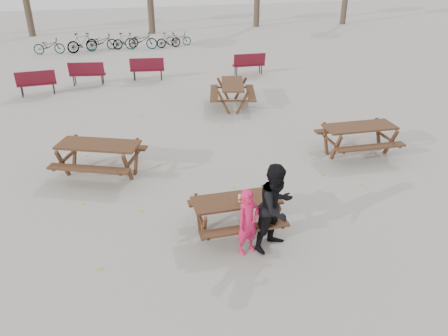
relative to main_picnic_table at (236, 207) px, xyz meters
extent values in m
plane|color=gray|center=(0.00, 0.00, -0.59)|extent=(80.00, 80.00, 0.00)
cube|color=#3C2516|center=(0.00, 0.00, 0.16)|extent=(1.80, 0.70, 0.05)
cube|color=#3C2516|center=(0.00, -0.60, -0.14)|extent=(1.80, 0.25, 0.05)
cube|color=#3C2516|center=(0.00, 0.60, -0.14)|extent=(1.80, 0.25, 0.05)
cylinder|color=#3C2516|center=(-0.75, -0.30, -0.22)|extent=(0.08, 0.08, 0.73)
cylinder|color=#3C2516|center=(-0.75, 0.30, -0.22)|extent=(0.08, 0.08, 0.73)
cylinder|color=#3C2516|center=(0.75, -0.30, -0.22)|extent=(0.08, 0.08, 0.73)
cylinder|color=#3C2516|center=(0.75, 0.30, -0.22)|extent=(0.08, 0.08, 0.73)
cube|color=silver|center=(0.12, -0.08, 0.21)|extent=(0.18, 0.11, 0.03)
ellipsoid|color=tan|center=(0.12, -0.08, 0.25)|extent=(0.14, 0.06, 0.05)
cylinder|color=silver|center=(0.04, -0.11, 0.26)|extent=(0.06, 0.06, 0.15)
cylinder|color=#F95B0D|center=(0.04, -0.11, 0.25)|extent=(0.07, 0.07, 0.05)
cylinder|color=white|center=(0.04, -0.11, 0.35)|extent=(0.03, 0.03, 0.02)
imported|color=#E11C53|center=(0.02, -0.72, 0.10)|extent=(0.59, 0.50, 1.37)
imported|color=black|center=(0.59, -0.69, 0.32)|extent=(1.10, 1.03, 1.81)
imported|color=black|center=(-5.35, 19.28, -0.15)|extent=(1.71, 0.72, 0.88)
imported|color=black|center=(-3.55, 19.28, -0.05)|extent=(1.84, 1.20, 1.07)
imported|color=black|center=(-2.48, 19.52, -0.11)|extent=(1.90, 1.05, 0.95)
imported|color=black|center=(-1.11, 19.61, -0.12)|extent=(1.61, 0.81, 0.93)
imported|color=black|center=(-0.24, 19.27, -0.09)|extent=(1.99, 1.04, 1.00)
imported|color=black|center=(1.40, 19.31, -0.15)|extent=(1.51, 0.60, 0.88)
imported|color=black|center=(2.09, 19.88, -0.19)|extent=(1.61, 0.87, 0.80)
camera|label=1|loc=(-2.19, -7.32, 4.76)|focal=35.00mm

